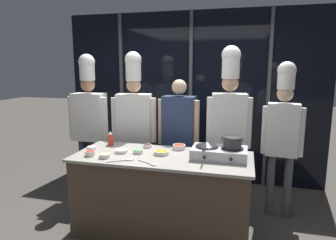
{
  "coord_description": "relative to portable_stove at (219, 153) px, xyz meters",
  "views": [
    {
      "loc": [
        0.85,
        -3.02,
        1.87
      ],
      "look_at": [
        0.0,
        0.25,
        1.25
      ],
      "focal_mm": 32.0,
      "sensor_mm": 36.0,
      "label": 1
    }
  ],
  "objects": [
    {
      "name": "chef_line",
      "position": [
        0.05,
        0.65,
        0.28
      ],
      "size": [
        0.55,
        0.28,
        2.1
      ],
      "rotation": [
        0.0,
        0.0,
        3.29
      ],
      "color": "#4C4C51",
      "rests_on": "ground_plane"
    },
    {
      "name": "frying_pan",
      "position": [
        -0.13,
        -0.0,
        0.09
      ],
      "size": [
        0.24,
        0.42,
        0.05
      ],
      "color": "#232326",
      "rests_on": "portable_stove"
    },
    {
      "name": "prep_bowl_chicken",
      "position": [
        -1.08,
        -0.07,
        -0.04
      ],
      "size": [
        0.15,
        0.15,
        0.04
      ],
      "color": "silver",
      "rests_on": "demo_counter"
    },
    {
      "name": "prep_bowl_ginger",
      "position": [
        -1.18,
        -0.3,
        -0.03
      ],
      "size": [
        0.12,
        0.12,
        0.05
      ],
      "color": "silver",
      "rests_on": "demo_counter"
    },
    {
      "name": "prep_bowl_carrots",
      "position": [
        -0.63,
        -0.02,
        -0.04
      ],
      "size": [
        0.17,
        0.17,
        0.04
      ],
      "color": "silver",
      "rests_on": "demo_counter"
    },
    {
      "name": "chef_sous",
      "position": [
        -1.23,
        0.73,
        0.2
      ],
      "size": [
        0.61,
        0.32,
        2.05
      ],
      "rotation": [
        0.0,
        0.0,
        3.32
      ],
      "color": "#4C4C51",
      "rests_on": "ground_plane"
    },
    {
      "name": "window_wall_back",
      "position": [
        -0.61,
        1.66,
        0.39
      ],
      "size": [
        4.15,
        0.09,
        2.7
      ],
      "color": "black",
      "rests_on": "ground_plane"
    },
    {
      "name": "serving_spoon_slotted",
      "position": [
        -0.64,
        -0.37,
        -0.05
      ],
      "size": [
        0.24,
        0.15,
        0.02
      ],
      "color": "#B2B5BA",
      "rests_on": "demo_counter"
    },
    {
      "name": "demo_counter",
      "position": [
        -0.61,
        -0.06,
        -0.51
      ],
      "size": [
        1.93,
        0.82,
        0.9
      ],
      "color": "#4C3D2D",
      "rests_on": "ground_plane"
    },
    {
      "name": "chef_head",
      "position": [
        -1.88,
        0.65,
        0.2
      ],
      "size": [
        0.6,
        0.24,
        2.02
      ],
      "rotation": [
        0.0,
        0.0,
        3.13
      ],
      "color": "#2D3856",
      "rests_on": "ground_plane"
    },
    {
      "name": "ground_plane",
      "position": [
        -0.61,
        -0.06,
        -0.96
      ],
      "size": [
        24.0,
        24.0,
        0.0
      ],
      "primitive_type": "plane",
      "color": "#47423D"
    },
    {
      "name": "person_guest",
      "position": [
        -0.6,
        0.72,
        0.07
      ],
      "size": [
        0.56,
        0.25,
        1.69
      ],
      "rotation": [
        0.0,
        0.0,
        3.08
      ],
      "color": "#4C4C51",
      "rests_on": "ground_plane"
    },
    {
      "name": "prep_bowl_chili_flakes",
      "position": [
        -0.48,
        0.23,
        -0.03
      ],
      "size": [
        0.15,
        0.15,
        0.06
      ],
      "color": "silver",
      "rests_on": "demo_counter"
    },
    {
      "name": "stock_pot",
      "position": [
        0.13,
        0.0,
        0.13
      ],
      "size": [
        0.22,
        0.19,
        0.12
      ],
      "color": "#333335",
      "rests_on": "portable_stove"
    },
    {
      "name": "chef_pastry",
      "position": [
        0.69,
        0.66,
        0.2
      ],
      "size": [
        0.48,
        0.23,
        1.91
      ],
      "rotation": [
        0.0,
        0.0,
        3.03
      ],
      "color": "#4C4C51",
      "rests_on": "ground_plane"
    },
    {
      "name": "prep_bowl_scallions",
      "position": [
        -0.89,
        -0.04,
        -0.03
      ],
      "size": [
        0.11,
        0.11,
        0.05
      ],
      "color": "silver",
      "rests_on": "demo_counter"
    },
    {
      "name": "serving_spoon_solid",
      "position": [
        -0.92,
        -0.32,
        -0.05
      ],
      "size": [
        0.25,
        0.18,
        0.02
      ],
      "color": "#B2B5BA",
      "rests_on": "demo_counter"
    },
    {
      "name": "prep_bowl_bell_pepper",
      "position": [
        -1.36,
        -0.27,
        -0.03
      ],
      "size": [
        0.11,
        0.11,
        0.06
      ],
      "color": "silver",
      "rests_on": "demo_counter"
    },
    {
      "name": "portable_stove",
      "position": [
        0.0,
        0.0,
        0.0
      ],
      "size": [
        0.57,
        0.37,
        0.13
      ],
      "color": "#B2B5BA",
      "rests_on": "demo_counter"
    },
    {
      "name": "squeeze_bottle_chili",
      "position": [
        -1.34,
        0.19,
        0.02
      ],
      "size": [
        0.07,
        0.07,
        0.18
      ],
      "color": "red",
      "rests_on": "demo_counter"
    },
    {
      "name": "prep_bowl_onion",
      "position": [
        -1.47,
        -0.04,
        -0.04
      ],
      "size": [
        0.11,
        0.11,
        0.04
      ],
      "color": "silver",
      "rests_on": "demo_counter"
    },
    {
      "name": "prep_bowl_soy_glaze",
      "position": [
        -0.87,
        0.21,
        -0.04
      ],
      "size": [
        0.11,
        0.11,
        0.04
      ],
      "color": "silver",
      "rests_on": "demo_counter"
    }
  ]
}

